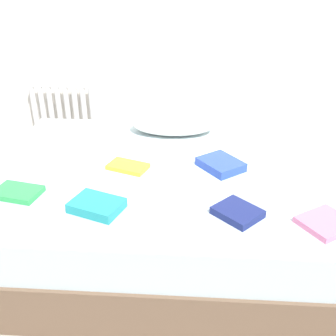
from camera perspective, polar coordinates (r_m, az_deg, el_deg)
The scene contains 11 objects.
ground_plane at distance 2.53m, azimuth -0.08°, elevation -10.21°, with size 8.00×8.00×0.00m, color #9E998E.
bed at distance 2.38m, azimuth -0.08°, elevation -5.52°, with size 2.00×1.50×0.50m.
radiator at distance 3.57m, azimuth -14.55°, elevation 7.80°, with size 0.54×0.04×0.50m.
pillow at distance 2.71m, azimuth 0.69°, elevation 6.30°, with size 0.55×0.30×0.13m, color white.
textbook_pink at distance 1.92m, azimuth 21.41°, elevation -7.24°, with size 0.21×0.19×0.03m, color pink.
textbook_teal at distance 1.92m, azimuth -10.05°, elevation -5.24°, with size 0.23×0.17×0.05m, color teal.
textbook_green at distance 2.14m, azimuth -20.49°, elevation -3.24°, with size 0.22×0.15×0.03m, color green.
textbook_yellow at distance 2.27m, azimuth -5.69°, elevation 0.22°, with size 0.22×0.13×0.02m, color yellow.
textbook_white at distance 2.50m, azimuth -14.56°, elevation 2.30°, with size 0.20×0.16×0.03m, color white.
textbook_navy at distance 1.88m, azimuth 9.81°, elevation -6.18°, with size 0.20×0.17×0.04m, color navy.
textbook_blue at distance 2.27m, azimuth 7.46°, elevation 0.51°, with size 0.23×0.19×0.05m, color #2847B7.
Camera 1 is at (0.14, -1.99, 1.55)m, focal length 43.10 mm.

